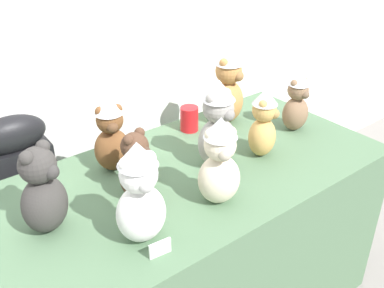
{
  "coord_description": "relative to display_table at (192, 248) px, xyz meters",
  "views": [
    {
      "loc": [
        -0.9,
        -0.89,
        1.71
      ],
      "look_at": [
        0.0,
        0.25,
        0.9
      ],
      "focal_mm": 42.3,
      "sensor_mm": 36.0,
      "label": 1
    }
  ],
  "objects": [
    {
      "name": "wall_back",
      "position": [
        0.0,
        0.64,
        0.91
      ],
      "size": [
        7.0,
        0.08,
        2.6
      ],
      "primitive_type": "cube",
      "color": "white",
      "rests_on": "ground_plane"
    },
    {
      "name": "display_table",
      "position": [
        0.0,
        0.0,
        0.0
      ],
      "size": [
        1.55,
        0.78,
        0.78
      ],
      "primitive_type": "cube",
      "color": "#4C6B4C",
      "rests_on": "ground_plane"
    },
    {
      "name": "instrument_case",
      "position": [
        -0.5,
        0.52,
        0.1
      ],
      "size": [
        0.28,
        0.13,
        0.96
      ],
      "rotation": [
        0.0,
        0.0,
        -0.03
      ],
      "color": "black",
      "rests_on": "ground_plane"
    },
    {
      "name": "teddy_bear_charcoal",
      "position": [
        -0.56,
        0.02,
        0.53
      ],
      "size": [
        0.2,
        0.19,
        0.3
      ],
      "rotation": [
        0.0,
        0.0,
        0.5
      ],
      "color": "#383533",
      "rests_on": "display_table"
    },
    {
      "name": "teddy_bear_cocoa",
      "position": [
        -0.24,
        -0.0,
        0.51
      ],
      "size": [
        0.16,
        0.15,
        0.25
      ],
      "rotation": [
        0.0,
        0.0,
        0.35
      ],
      "color": "#4C3323",
      "rests_on": "display_table"
    },
    {
      "name": "teddy_bear_chestnut",
      "position": [
        -0.22,
        0.2,
        0.54
      ],
      "size": [
        0.16,
        0.15,
        0.3
      ],
      "rotation": [
        0.0,
        0.0,
        -0.3
      ],
      "color": "brown",
      "rests_on": "display_table"
    },
    {
      "name": "teddy_bear_caramel",
      "position": [
        0.39,
        0.24,
        0.56
      ],
      "size": [
        0.19,
        0.17,
        0.35
      ],
      "rotation": [
        0.0,
        0.0,
        0.24
      ],
      "color": "#B27A42",
      "rests_on": "display_table"
    },
    {
      "name": "teddy_bear_ash",
      "position": [
        0.11,
        -0.02,
        0.56
      ],
      "size": [
        0.17,
        0.15,
        0.35
      ],
      "rotation": [
        0.0,
        0.0,
        0.09
      ],
      "color": "gray",
      "rests_on": "display_table"
    },
    {
      "name": "teddy_bear_honey",
      "position": [
        0.3,
        -0.07,
        0.53
      ],
      "size": [
        0.17,
        0.16,
        0.28
      ],
      "rotation": [
        0.0,
        0.0,
        0.55
      ],
      "color": "tan",
      "rests_on": "display_table"
    },
    {
      "name": "teddy_bear_mocha",
      "position": [
        0.58,
        -0.01,
        0.52
      ],
      "size": [
        0.12,
        0.11,
        0.27
      ],
      "rotation": [
        0.0,
        0.0,
        -0.0
      ],
      "color": "#7F6047",
      "rests_on": "display_table"
    },
    {
      "name": "teddy_bear_snow",
      "position": [
        -0.35,
        -0.21,
        0.55
      ],
      "size": [
        0.17,
        0.15,
        0.34
      ],
      "rotation": [
        0.0,
        0.0,
        -0.13
      ],
      "color": "white",
      "rests_on": "display_table"
    },
    {
      "name": "teddy_bear_cream",
      "position": [
        -0.04,
        -0.2,
        0.54
      ],
      "size": [
        0.18,
        0.17,
        0.32
      ],
      "rotation": [
        0.0,
        0.0,
        -0.4
      ],
      "color": "beige",
      "rests_on": "display_table"
    },
    {
      "name": "party_cup_red",
      "position": [
        0.2,
        0.28,
        0.44
      ],
      "size": [
        0.08,
        0.08,
        0.11
      ],
      "primitive_type": "cylinder",
      "color": "red",
      "rests_on": "display_table"
    },
    {
      "name": "name_card_front_left",
      "position": [
        -0.35,
        -0.3,
        0.41
      ],
      "size": [
        0.07,
        0.02,
        0.05
      ],
      "primitive_type": "cube",
      "rotation": [
        0.0,
        0.0,
        -0.11
      ],
      "color": "white",
      "rests_on": "display_table"
    }
  ]
}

